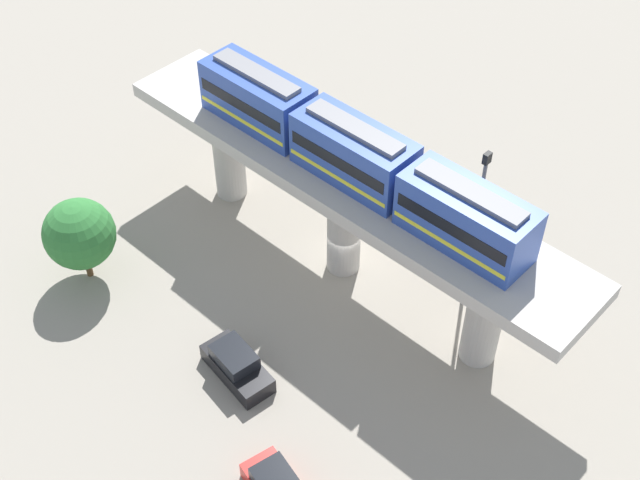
{
  "coord_description": "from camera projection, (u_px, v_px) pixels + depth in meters",
  "views": [
    {
      "loc": [
        -25.52,
        -21.97,
        35.5
      ],
      "look_at": [
        -2.5,
        -0.51,
        4.22
      ],
      "focal_mm": 47.63,
      "sensor_mm": 36.0,
      "label": 1
    }
  ],
  "objects": [
    {
      "name": "tree_near_viaduct",
      "position": [
        79.0,
        234.0,
        46.1
      ],
      "size": [
        3.98,
        3.98,
        5.23
      ],
      "color": "brown",
      "rests_on": "ground"
    },
    {
      "name": "viaduct",
      "position": [
        345.0,
        196.0,
        45.11
      ],
      "size": [
        5.2,
        28.85,
        7.03
      ],
      "color": "#B7B2AA",
      "rests_on": "ground"
    },
    {
      "name": "train",
      "position": [
        354.0,
        153.0,
        42.61
      ],
      "size": [
        2.64,
        20.5,
        3.24
      ],
      "color": "#2D4CA5",
      "rests_on": "viaduct"
    },
    {
      "name": "ground_plane",
      "position": [
        343.0,
        265.0,
        48.89
      ],
      "size": [
        120.0,
        120.0,
        0.0
      ],
      "primitive_type": "plane",
      "color": "gray"
    },
    {
      "name": "signal_post",
      "position": [
        476.0,
        218.0,
        43.94
      ],
      "size": [
        0.44,
        0.28,
        9.63
      ],
      "color": "#4C4C51",
      "rests_on": "ground"
    },
    {
      "name": "parked_car_black",
      "position": [
        237.0,
        365.0,
        42.91
      ],
      "size": [
        2.39,
        4.42,
        1.76
      ],
      "rotation": [
        0.0,
        0.0,
        -0.15
      ],
      "color": "black",
      "rests_on": "ground"
    }
  ]
}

